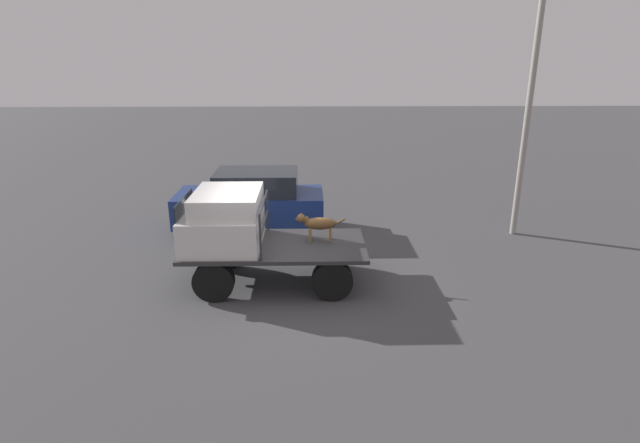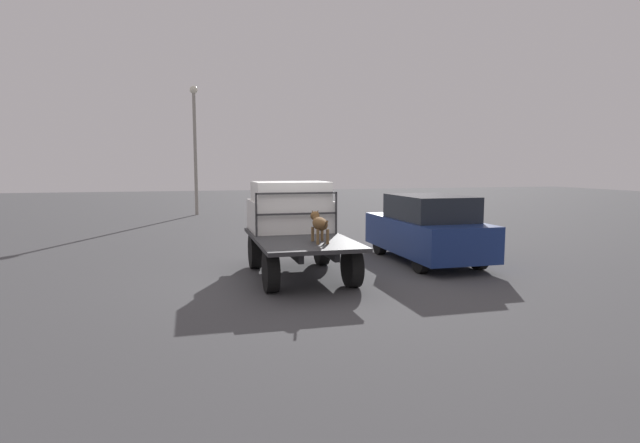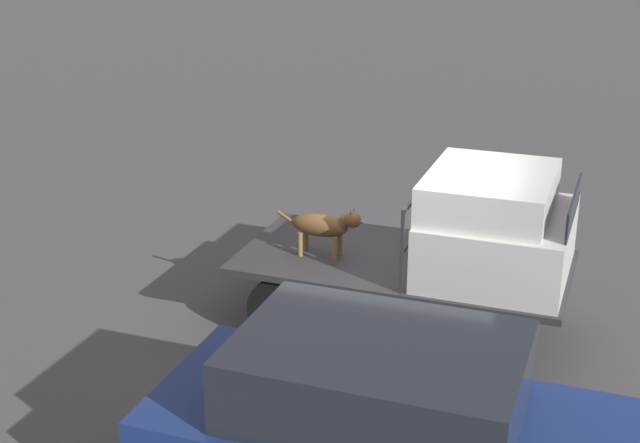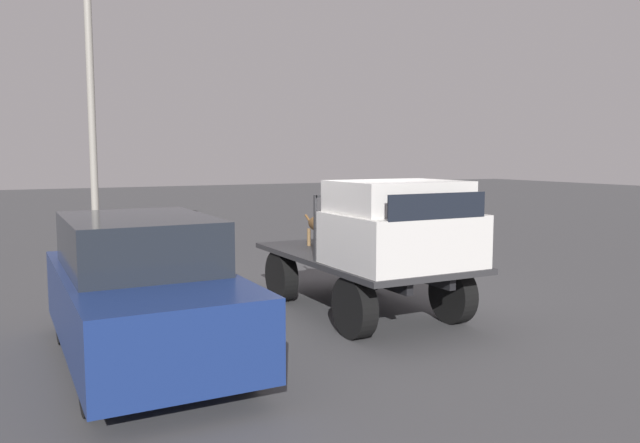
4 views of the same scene
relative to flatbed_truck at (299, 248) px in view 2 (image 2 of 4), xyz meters
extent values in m
plane|color=#474749|center=(0.00, 0.00, -0.63)|extent=(80.00, 80.00, 0.00)
cylinder|color=black|center=(1.18, 0.82, -0.21)|extent=(0.83, 0.24, 0.83)
cylinder|color=black|center=(1.18, -0.82, -0.21)|extent=(0.83, 0.24, 0.83)
cylinder|color=black|center=(-1.18, 0.82, -0.21)|extent=(0.83, 0.24, 0.83)
cylinder|color=black|center=(-1.18, -0.82, -0.21)|extent=(0.83, 0.24, 0.83)
cube|color=black|center=(0.00, 0.34, 0.09)|extent=(3.50, 0.10, 0.18)
cube|color=black|center=(0.00, -0.34, 0.09)|extent=(3.50, 0.10, 0.18)
cube|color=#2D2D30|center=(0.00, 0.00, 0.22)|extent=(3.81, 1.95, 0.08)
cube|color=silver|center=(1.07, 0.00, 0.62)|extent=(1.57, 1.83, 0.72)
cube|color=silver|center=(0.95, 0.00, 1.20)|extent=(1.34, 1.69, 0.44)
cube|color=black|center=(1.84, 0.00, 1.13)|extent=(0.02, 1.50, 0.33)
cube|color=#2D2D30|center=(0.21, 0.90, 0.73)|extent=(0.04, 0.04, 0.95)
cube|color=#2D2D30|center=(0.21, -0.90, 0.73)|extent=(0.04, 0.04, 0.95)
cube|color=#2D2D30|center=(0.21, 0.00, 1.18)|extent=(0.04, 1.79, 0.04)
cube|color=#2D2D30|center=(0.21, 0.00, 0.73)|extent=(0.04, 1.79, 0.04)
cylinder|color=brown|center=(-0.74, -0.12, 0.40)|extent=(0.06, 0.06, 0.29)
cylinder|color=brown|center=(-0.74, -0.31, 0.40)|extent=(0.06, 0.06, 0.29)
cylinder|color=brown|center=(-1.17, -0.12, 0.40)|extent=(0.06, 0.06, 0.29)
cylinder|color=brown|center=(-1.17, -0.31, 0.40)|extent=(0.06, 0.06, 0.29)
ellipsoid|color=brown|center=(-0.96, -0.22, 0.64)|extent=(0.69, 0.26, 0.26)
sphere|color=brown|center=(-0.77, -0.22, 0.59)|extent=(0.12, 0.12, 0.12)
cylinder|color=brown|center=(-0.66, -0.22, 0.71)|extent=(0.19, 0.14, 0.18)
sphere|color=brown|center=(-0.55, -0.22, 0.76)|extent=(0.19, 0.19, 0.19)
cone|color=brown|center=(-0.47, -0.22, 0.74)|extent=(0.11, 0.11, 0.11)
cone|color=brown|center=(-0.56, -0.16, 0.84)|extent=(0.06, 0.08, 0.10)
cone|color=brown|center=(-0.56, -0.27, 0.84)|extent=(0.06, 0.08, 0.10)
cylinder|color=brown|center=(-1.35, -0.22, 0.66)|extent=(0.29, 0.04, 0.19)
cylinder|color=black|center=(2.17, -2.73, -0.33)|extent=(0.60, 0.20, 0.60)
cylinder|color=black|center=(2.17, -4.21, -0.33)|extent=(0.60, 0.20, 0.60)
cylinder|color=black|center=(-0.33, -2.73, -0.33)|extent=(0.60, 0.20, 0.60)
cylinder|color=black|center=(-0.33, -4.21, -0.33)|extent=(0.60, 0.20, 0.60)
cube|color=navy|center=(0.92, -3.47, 0.04)|extent=(4.03, 1.76, 0.83)
cube|color=#1E232B|center=(0.71, -3.47, 0.76)|extent=(2.22, 1.58, 0.60)
cylinder|color=gray|center=(14.99, 1.93, 2.36)|extent=(0.16, 0.16, 5.97)
sphere|color=silver|center=(14.99, 1.93, 5.46)|extent=(0.38, 0.38, 0.38)
camera|label=1|loc=(-0.74, 9.87, 4.03)|focal=28.00mm
camera|label=2|loc=(-10.45, 2.28, 1.77)|focal=28.00mm
camera|label=3|loc=(2.37, -9.32, 4.31)|focal=50.00mm
camera|label=4|loc=(8.07, -4.89, 1.77)|focal=35.00mm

